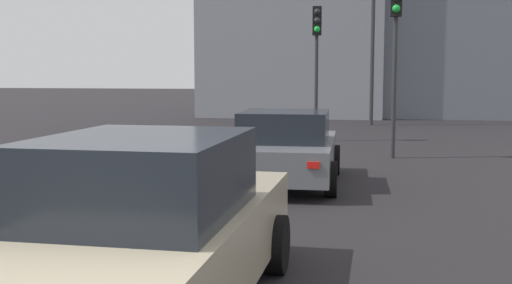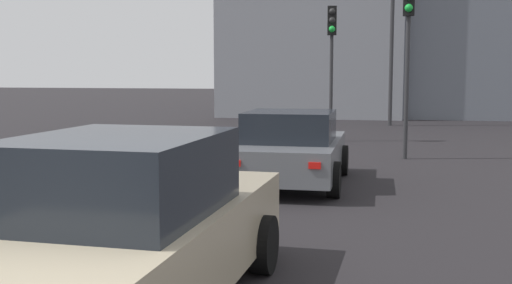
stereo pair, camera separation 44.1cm
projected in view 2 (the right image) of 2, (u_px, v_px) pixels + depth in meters
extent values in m
cube|color=slate|center=(291.00, 155.00, 12.22)|extent=(4.06, 1.94, 0.61)
cube|color=#1E232B|center=(290.00, 126.00, 11.96)|extent=(1.84, 1.67, 0.57)
cylinder|color=black|center=(343.00, 160.00, 13.28)|extent=(0.64, 0.23, 0.64)
cylinder|color=black|center=(258.00, 158.00, 13.64)|extent=(0.64, 0.23, 0.64)
cylinder|color=black|center=(334.00, 180.00, 10.85)|extent=(0.64, 0.23, 0.64)
cylinder|color=black|center=(231.00, 176.00, 11.21)|extent=(0.64, 0.23, 0.64)
cube|color=red|center=(315.00, 166.00, 10.10)|extent=(0.03, 0.20, 0.11)
cube|color=red|center=(235.00, 163.00, 10.36)|extent=(0.03, 0.20, 0.11)
cube|color=tan|center=(133.00, 247.00, 5.59)|extent=(4.51, 1.86, 0.72)
cube|color=#1E232B|center=(120.00, 174.00, 5.30)|extent=(2.05, 1.60, 0.67)
cylinder|color=black|center=(263.00, 244.00, 6.75)|extent=(0.64, 0.23, 0.64)
cylinder|color=black|center=(114.00, 234.00, 7.17)|extent=(0.64, 0.23, 0.64)
cylinder|color=#2D2D30|center=(331.00, 89.00, 19.75)|extent=(0.11, 0.11, 3.35)
cube|color=black|center=(332.00, 21.00, 19.45)|extent=(0.23, 0.30, 0.90)
sphere|color=black|center=(332.00, 11.00, 19.32)|extent=(0.20, 0.20, 0.20)
sphere|color=black|center=(332.00, 20.00, 19.35)|extent=(0.20, 0.20, 0.20)
sphere|color=green|center=(332.00, 29.00, 19.38)|extent=(0.20, 0.20, 0.20)
cylinder|color=#2D2D30|center=(407.00, 88.00, 15.62)|extent=(0.11, 0.11, 3.58)
sphere|color=green|center=(409.00, 8.00, 15.23)|extent=(0.20, 0.20, 0.20)
cylinder|color=#2D2D30|center=(392.00, 28.00, 25.41)|extent=(0.16, 0.16, 8.03)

